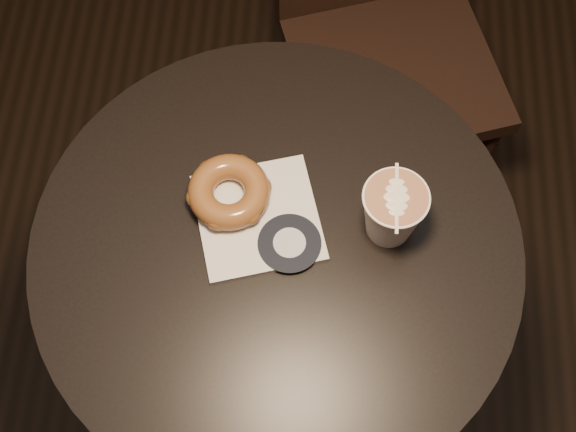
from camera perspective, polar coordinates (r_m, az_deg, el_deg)
The scene contains 4 objects.
cafe_table at distance 1.32m, azimuth -0.73°, elevation -5.38°, with size 0.70×0.70×0.75m.
pastry_bag at distance 1.14m, azimuth -2.14°, elevation -0.11°, with size 0.17×0.17×0.01m, color silver.
doughnut at distance 1.14m, azimuth -4.22°, elevation 1.73°, with size 0.12×0.12×0.04m, color brown.
latte_cup at distance 1.10m, azimuth 7.42°, elevation 0.23°, with size 0.09×0.09×0.10m, color white, non-canonical shape.
Camera 1 is at (0.04, -0.43, 1.79)m, focal length 50.00 mm.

